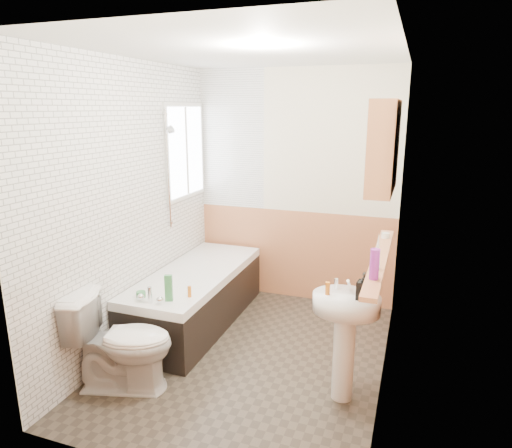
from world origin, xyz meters
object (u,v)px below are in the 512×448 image
object	(u,v)px
bathtub	(196,296)
toilet	(122,342)
sink	(345,325)
medicine_cabinet	(384,147)
pine_shelf	(380,259)

from	to	relation	value
bathtub	toilet	bearing A→B (deg)	-91.47
toilet	sink	xyz separation A→B (m)	(1.60, 0.43, 0.20)
toilet	medicine_cabinet	size ratio (longest dim) A/B	1.16
pine_shelf	bathtub	bearing A→B (deg)	159.85
toilet	pine_shelf	distance (m)	2.00
bathtub	toilet	distance (m)	1.18
pine_shelf	toilet	bearing A→B (deg)	-163.83
bathtub	sink	distance (m)	1.76
bathtub	sink	world-z (taller)	sink
toilet	medicine_cabinet	world-z (taller)	medicine_cabinet
bathtub	medicine_cabinet	xyz separation A→B (m)	(1.74, -0.62, 1.56)
pine_shelf	medicine_cabinet	world-z (taller)	medicine_cabinet
toilet	medicine_cabinet	bearing A→B (deg)	-88.06
pine_shelf	sink	bearing A→B (deg)	-154.96
toilet	pine_shelf	size ratio (longest dim) A/B	0.52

